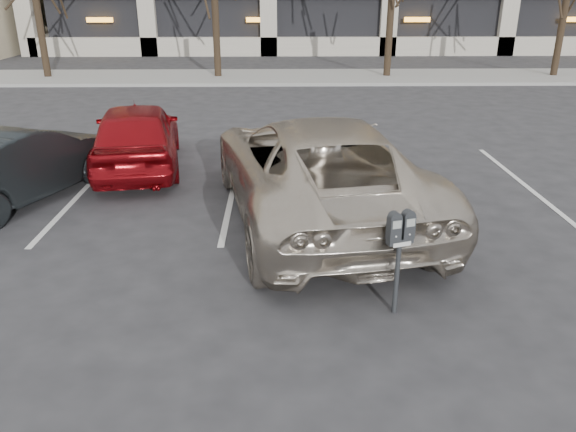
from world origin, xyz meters
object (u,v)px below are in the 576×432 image
suv_silver (317,168)px  car_dark (18,163)px  car_red (137,135)px  parking_meter (400,238)px

suv_silver → car_dark: (-5.20, 0.92, -0.17)m
car_red → car_dark: 2.46m
parking_meter → car_red: car_red is taller
suv_silver → car_red: suv_silver is taller
parking_meter → suv_silver: (-0.72, 2.98, -0.12)m
car_red → car_dark: (-1.68, -1.81, -0.04)m
car_red → parking_meter: bearing=117.3°
parking_meter → car_dark: car_dark is taller
parking_meter → car_dark: 7.10m
car_dark → parking_meter: bearing=168.3°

